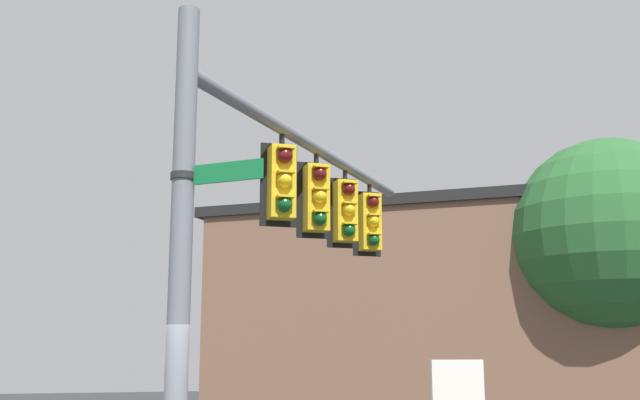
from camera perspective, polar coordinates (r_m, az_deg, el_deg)
signal_pole at (r=8.71m, az=-10.18°, el=-5.16°), size 0.25×0.25×6.15m
mast_arm at (r=12.35m, az=-0.30°, el=3.78°), size 4.94×5.75×0.19m
traffic_light_nearest_pole at (r=11.07m, az=-2.81°, el=1.34°), size 0.54×0.49×1.31m
traffic_light_mid_inner at (r=12.16m, az=-0.25°, el=0.18°), size 0.54×0.49×1.31m
traffic_light_mid_outer at (r=13.28m, az=1.89°, el=-0.78°), size 0.54×0.49×1.31m
traffic_light_arm_end at (r=14.42m, az=3.69°, el=-1.60°), size 0.54×0.49×1.31m
street_name_sign at (r=8.74m, az=-8.48°, el=1.86°), size 0.92×0.81×0.22m
storefront_building at (r=23.15m, az=9.05°, el=-8.50°), size 14.11×12.53×6.43m
tree_by_storefront at (r=21.16m, az=20.42°, el=-2.57°), size 5.04×5.04×7.64m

